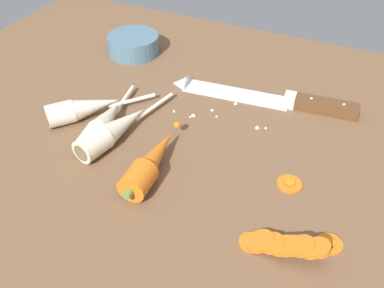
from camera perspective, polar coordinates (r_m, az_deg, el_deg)
ground_plane at (r=71.48cm, az=0.68°, el=-1.23°), size 120.00×90.00×4.00cm
chefs_knife at (r=81.23cm, az=8.71°, el=6.28°), size 34.86×6.73×4.18cm
whole_carrot at (r=63.99cm, az=-5.47°, el=-2.42°), size 4.83×17.92×4.20cm
parsnip_front at (r=72.62cm, az=-11.58°, el=2.63°), size 6.03×19.56×4.00cm
parsnip_mid_left at (r=77.05cm, az=-14.12°, el=4.59°), size 14.24×16.34×4.00cm
parsnip_mid_right at (r=70.93cm, az=-10.25°, el=1.81°), size 6.79×22.01×4.00cm
carrot_slice_stack at (r=55.64cm, az=11.81°, el=-12.85°), size 11.04×3.88×3.47cm
carrot_slice_stray_near at (r=64.62cm, az=12.78°, el=-5.05°), size 3.72×3.72×0.70cm
carrot_slice_stray_mid at (r=58.63cm, az=17.73°, el=-12.36°), size 3.37×3.37×0.70cm
prep_bowl at (r=96.09cm, az=-7.75°, el=13.00°), size 11.00×11.00×4.00cm
mince_crumbs at (r=76.25cm, az=3.83°, el=3.92°), size 16.85×7.76×0.79cm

